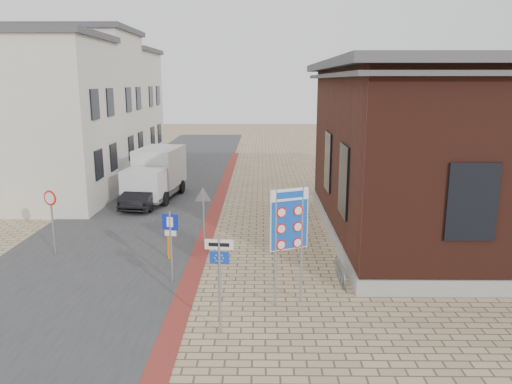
% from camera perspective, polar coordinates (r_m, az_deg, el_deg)
% --- Properties ---
extents(ground, '(120.00, 120.00, 0.00)m').
position_cam_1_polar(ground, '(13.78, -0.27, -13.46)').
color(ground, tan).
rests_on(ground, ground).
extents(road_strip, '(7.00, 60.00, 0.02)m').
position_cam_1_polar(road_strip, '(28.61, -10.91, 0.15)').
color(road_strip, '#38383A').
rests_on(road_strip, ground).
extents(curb_strip, '(0.60, 40.00, 0.02)m').
position_cam_1_polar(curb_strip, '(23.29, -4.85, -2.50)').
color(curb_strip, maroon).
rests_on(curb_strip, ground).
extents(brick_building, '(13.00, 13.00, 6.80)m').
position_cam_1_polar(brick_building, '(21.44, 24.89, 4.54)').
color(brick_building, gray).
rests_on(brick_building, ground).
extents(townhouse_near, '(7.40, 6.40, 8.30)m').
position_cam_1_polar(townhouse_near, '(26.89, -24.23, 7.46)').
color(townhouse_near, beige).
rests_on(townhouse_near, ground).
extents(townhouse_mid, '(7.40, 6.40, 9.10)m').
position_cam_1_polar(townhouse_mid, '(32.41, -19.89, 9.21)').
color(townhouse_mid, beige).
rests_on(townhouse_mid, ground).
extents(townhouse_far, '(7.40, 6.40, 8.30)m').
position_cam_1_polar(townhouse_far, '(38.11, -16.72, 9.21)').
color(townhouse_far, beige).
rests_on(townhouse_far, ground).
extents(bike_rack, '(0.08, 1.80, 0.60)m').
position_cam_1_polar(bike_rack, '(15.88, 9.57, -8.98)').
color(bike_rack, slate).
rests_on(bike_rack, ground).
extents(sedan, '(1.84, 4.15, 1.32)m').
position_cam_1_polar(sedan, '(25.17, -12.50, -0.10)').
color(sedan, black).
rests_on(sedan, ground).
extents(box_truck, '(2.57, 5.14, 2.58)m').
position_cam_1_polar(box_truck, '(26.61, -11.33, 2.11)').
color(box_truck, slate).
rests_on(box_truck, ground).
extents(border_sign, '(1.04, 0.49, 3.28)m').
position_cam_1_polar(border_sign, '(13.42, 3.80, -3.37)').
color(border_sign, gray).
rests_on(border_sign, ground).
extents(essen_sign, '(0.69, 0.10, 2.55)m').
position_cam_1_polar(essen_sign, '(12.08, -4.20, -8.59)').
color(essen_sign, gray).
rests_on(essen_sign, ground).
extents(parking_sign, '(0.49, 0.13, 2.23)m').
position_cam_1_polar(parking_sign, '(15.33, -9.73, -4.88)').
color(parking_sign, gray).
rests_on(parking_sign, ground).
extents(yield_sign, '(0.74, 0.08, 2.10)m').
position_cam_1_polar(yield_sign, '(19.05, -6.04, -1.08)').
color(yield_sign, gray).
rests_on(yield_sign, ground).
extents(speed_sign, '(0.52, 0.24, 2.33)m').
position_cam_1_polar(speed_sign, '(18.96, -22.31, -2.10)').
color(speed_sign, gray).
rests_on(speed_sign, ground).
extents(bollard, '(0.11, 0.11, 1.09)m').
position_cam_1_polar(bollard, '(17.58, -9.97, -5.88)').
color(bollard, orange).
rests_on(bollard, ground).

